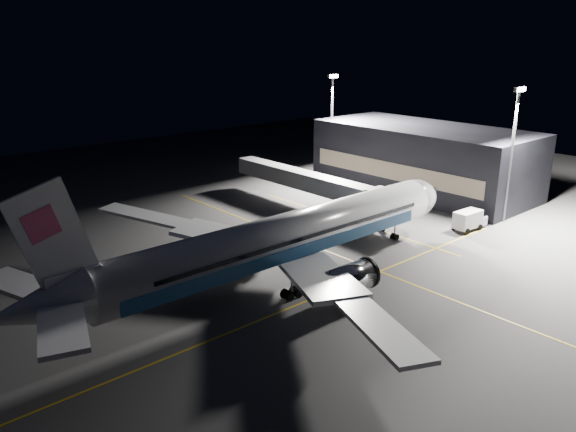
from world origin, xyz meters
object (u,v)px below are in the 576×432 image
at_px(airliner, 279,240).
at_px(jet_bridge, 315,183).
at_px(baggage_tug, 242,253).
at_px(floodlight_mast_south, 513,143).
at_px(safety_cone_b, 223,278).
at_px(safety_cone_a, 199,276).
at_px(service_truck, 470,219).
at_px(safety_cone_c, 237,273).
at_px(floodlight_mast_north, 332,117).

bearing_deg(airliner, jet_bridge, 38.04).
height_order(airliner, baggage_tug, airliner).
xyz_separation_m(airliner, floodlight_mast_south, (41.08, -6.01, 7.21)).
bearing_deg(safety_cone_b, jet_bridge, 25.84).
height_order(floodlight_mast_south, safety_cone_b, floodlight_mast_south).
relative_size(jet_bridge, safety_cone_a, 64.76).
relative_size(floodlight_mast_south, service_truck, 3.45).
bearing_deg(safety_cone_c, airliner, -57.77).
distance_m(floodlight_mast_north, safety_cone_c, 53.19).
relative_size(airliner, service_truck, 10.24).
bearing_deg(baggage_tug, airliner, -96.99).
height_order(service_truck, safety_cone_c, service_truck).
xyz_separation_m(service_truck, safety_cone_c, (-36.35, 9.23, -1.27)).
bearing_deg(service_truck, airliner, 174.88).
xyz_separation_m(jet_bridge, floodlight_mast_south, (18.00, -24.07, 7.79)).
height_order(floodlight_mast_south, safety_cone_a, floodlight_mast_south).
bearing_deg(service_truck, baggage_tug, 160.18).
height_order(airliner, floodlight_mast_south, floodlight_mast_south).
bearing_deg(baggage_tug, safety_cone_c, -133.29).
bearing_deg(airliner, safety_cone_a, 134.10).
xyz_separation_m(floodlight_mast_north, safety_cone_a, (-47.83, -25.01, -12.11)).
xyz_separation_m(jet_bridge, baggage_tug, (-21.98, -9.23, -3.86)).
bearing_deg(service_truck, safety_cone_c, 168.52).
bearing_deg(floodlight_mast_north, airliner, -142.09).
relative_size(floodlight_mast_south, safety_cone_a, 38.97).
bearing_deg(floodlight_mast_south, service_truck, 169.73).
xyz_separation_m(floodlight_mast_south, baggage_tug, (-39.98, 14.84, -11.65)).
distance_m(jet_bridge, service_truck, 25.13).
relative_size(airliner, safety_cone_c, 90.80).
relative_size(service_truck, safety_cone_a, 11.31).
bearing_deg(service_truck, safety_cone_b, 169.45).
bearing_deg(floodlight_mast_north, baggage_tug, -149.92).
bearing_deg(baggage_tug, jet_bridge, 22.85).
distance_m(floodlight_mast_north, floodlight_mast_south, 38.00).
bearing_deg(service_truck, floodlight_mast_north, 81.01).
relative_size(floodlight_mast_north, safety_cone_b, 34.83).
xyz_separation_m(airliner, safety_cone_c, (-2.90, 4.60, -4.82)).
distance_m(jet_bridge, safety_cone_b, 31.47).
distance_m(floodlight_mast_south, baggage_tug, 44.21).
distance_m(airliner, safety_cone_c, 7.27).
distance_m(airliner, baggage_tug, 9.94).
xyz_separation_m(safety_cone_b, safety_cone_c, (2.09, 0.13, 0.04)).
distance_m(baggage_tug, safety_cone_b, 7.49).
bearing_deg(safety_cone_a, jet_bridge, 20.38).
xyz_separation_m(floodlight_mast_south, safety_cone_c, (-43.97, 10.61, -12.03)).
bearing_deg(safety_cone_b, safety_cone_a, 125.27).
distance_m(service_truck, safety_cone_c, 37.53).
relative_size(airliner, safety_cone_b, 103.45).
relative_size(jet_bridge, service_truck, 5.73).
xyz_separation_m(jet_bridge, floodlight_mast_north, (18.00, 13.93, 7.79)).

